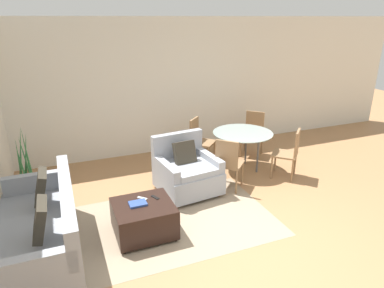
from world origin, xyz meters
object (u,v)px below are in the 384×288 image
at_px(tv_remote_primary, 155,197).
at_px(armchair, 187,172).
at_px(ottoman, 144,218).
at_px(dining_chair_far_left, 199,138).
at_px(potted_plant, 29,188).
at_px(dining_chair_near_left, 228,161).
at_px(dining_table, 243,137).
at_px(dining_chair_near_right, 290,151).
at_px(dining_chair_far_right, 253,131).
at_px(book_stack, 138,204).
at_px(tv_remote_secondary, 142,198).
at_px(couch, 42,234).

bearing_deg(tv_remote_primary, armchair, 46.21).
distance_m(ottoman, dining_chair_far_left, 2.55).
bearing_deg(potted_plant, dining_chair_near_left, -13.81).
relative_size(armchair, dining_chair_far_left, 1.11).
bearing_deg(armchair, dining_table, 18.27).
height_order(armchair, potted_plant, potted_plant).
bearing_deg(dining_chair_near_right, dining_table, 135.00).
relative_size(dining_chair_near_left, dining_chair_far_right, 1.00).
relative_size(armchair, dining_table, 0.91).
height_order(dining_chair_near_left, dining_chair_near_right, same).
relative_size(ottoman, dining_chair_far_left, 0.85).
bearing_deg(dining_chair_near_right, ottoman, -165.90).
xyz_separation_m(book_stack, dining_table, (2.29, 1.31, 0.20)).
distance_m(tv_remote_secondary, dining_chair_far_left, 2.39).
height_order(armchair, dining_chair_far_left, armchair).
bearing_deg(potted_plant, book_stack, -46.37).
bearing_deg(dining_chair_near_right, potted_plant, 170.06).
xyz_separation_m(ottoman, dining_chair_near_left, (1.62, 0.72, 0.27)).
relative_size(potted_plant, dining_chair_near_left, 1.41).
bearing_deg(tv_remote_primary, book_stack, -160.75).
xyz_separation_m(tv_remote_primary, dining_chair_far_left, (1.42, 1.83, 0.07)).
bearing_deg(tv_remote_secondary, dining_table, 28.04).
height_order(ottoman, dining_chair_near_right, dining_chair_near_right).
xyz_separation_m(dining_chair_far_left, dining_chair_far_right, (1.23, -0.00, 0.00)).
bearing_deg(dining_chair_near_left, dining_chair_far_right, 45.00).
xyz_separation_m(tv_remote_secondary, dining_chair_near_left, (1.59, 0.56, 0.07)).
bearing_deg(tv_remote_secondary, armchair, 39.00).
bearing_deg(potted_plant, dining_chair_far_right, 6.40).
bearing_deg(armchair, ottoman, -136.50).
bearing_deg(dining_table, book_stack, -150.35).
distance_m(tv_remote_secondary, dining_chair_near_right, 2.87).
height_order(tv_remote_primary, dining_chair_far_left, dining_chair_far_left).
relative_size(tv_remote_secondary, dining_chair_near_right, 0.15).
bearing_deg(dining_chair_near_right, couch, -170.37).
height_order(potted_plant, dining_chair_far_left, potted_plant).
relative_size(dining_table, dining_chair_near_left, 1.22).
distance_m(armchair, tv_remote_secondary, 1.20).
xyz_separation_m(book_stack, dining_chair_near_right, (2.91, 0.69, 0.06)).
relative_size(tv_remote_secondary, dining_chair_far_left, 0.15).
bearing_deg(couch, potted_plant, 97.91).
distance_m(couch, potted_plant, 1.46).
xyz_separation_m(dining_chair_near_left, dining_chair_far_left, (0.00, 1.23, 0.00)).
distance_m(ottoman, potted_plant, 2.05).
distance_m(couch, book_stack, 1.18).
bearing_deg(tv_remote_secondary, dining_chair_far_left, 48.41).
distance_m(book_stack, tv_remote_secondary, 0.16).
bearing_deg(book_stack, armchair, 40.94).
height_order(tv_remote_primary, dining_chair_near_left, dining_chair_near_left).
xyz_separation_m(couch, dining_chair_far_left, (2.85, 1.92, 0.21)).
xyz_separation_m(dining_chair_near_right, dining_chair_far_left, (-1.23, 1.23, 0.00)).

